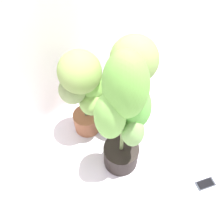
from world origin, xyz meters
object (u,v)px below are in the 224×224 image
(potted_plant_center, at_px, (124,118))
(potted_plant_back_right, at_px, (130,83))
(potted_plant_back_center, at_px, (84,89))
(cell_phone, at_px, (205,184))

(potted_plant_center, height_order, potted_plant_back_right, potted_plant_center)
(potted_plant_back_center, height_order, cell_phone, potted_plant_back_center)
(potted_plant_back_right, distance_m, cell_phone, 0.91)
(potted_plant_center, distance_m, cell_phone, 0.86)
(potted_plant_back_center, height_order, potted_plant_back_right, potted_plant_back_right)
(potted_plant_center, relative_size, potted_plant_back_right, 1.22)
(potted_plant_back_center, height_order, potted_plant_center, potted_plant_center)
(potted_plant_back_center, xyz_separation_m, potted_plant_center, (-0.04, -0.40, 0.11))
(potted_plant_back_center, xyz_separation_m, potted_plant_back_right, (0.26, -0.20, 0.02))
(potted_plant_back_right, relative_size, cell_phone, 5.36)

